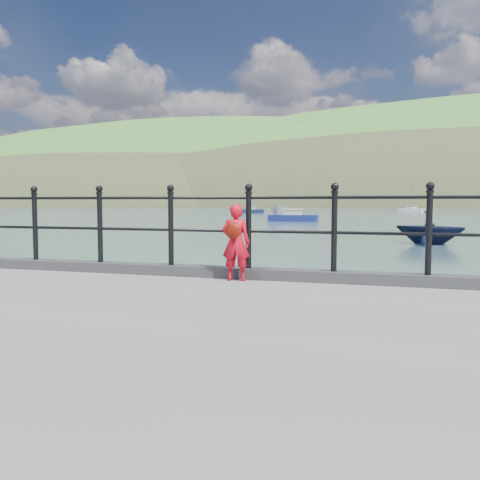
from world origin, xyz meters
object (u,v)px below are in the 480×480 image
(sailboat_port, at_px, (293,218))
(sailboat_deep, at_px, (411,210))
(launch_navy, at_px, (430,227))
(railing, at_px, (209,220))
(launch_white, at_px, (278,212))
(sailboat_left, at_px, (250,211))
(child, at_px, (236,242))

(sailboat_port, relative_size, sailboat_deep, 0.95)
(sailboat_port, bearing_deg, launch_navy, -62.22)
(launch_navy, height_order, sailboat_deep, sailboat_deep)
(railing, distance_m, launch_white, 51.27)
(railing, bearing_deg, sailboat_left, 105.27)
(child, xyz_separation_m, sailboat_left, (-22.65, 81.46, -1.20))
(child, xyz_separation_m, sailboat_port, (-8.05, 46.16, -1.20))
(launch_navy, height_order, sailboat_left, sailboat_left)
(launch_white, bearing_deg, sailboat_deep, 64.52)
(railing, bearing_deg, sailboat_port, 99.35)
(child, relative_size, sailboat_port, 0.14)
(launch_white, xyz_separation_m, sailboat_deep, (16.16, 52.24, -0.55))
(launch_navy, distance_m, sailboat_left, 67.16)
(child, height_order, launch_navy, child)
(sailboat_port, relative_size, sailboat_left, 1.08)
(railing, height_order, child, railing)
(railing, distance_m, sailboat_port, 46.55)
(child, height_order, sailboat_left, sailboat_left)
(child, height_order, sailboat_deep, sailboat_deep)
(launch_white, relative_size, sailboat_left, 0.67)
(child, bearing_deg, sailboat_deep, -99.96)
(railing, xyz_separation_m, sailboat_left, (-22.17, 81.20, -1.48))
(launch_navy, distance_m, sailboat_deep, 83.05)
(launch_white, bearing_deg, sailboat_port, -68.09)
(railing, relative_size, launch_navy, 5.55)
(railing, height_order, launch_white, railing)
(railing, relative_size, sailboat_port, 2.41)
(launch_white, bearing_deg, railing, -86.93)
(launch_navy, xyz_separation_m, sailboat_deep, (1.79, 83.03, -0.52))
(railing, distance_m, launch_navy, 19.96)
(launch_navy, height_order, sailboat_port, sailboat_port)
(launch_navy, bearing_deg, railing, -172.12)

